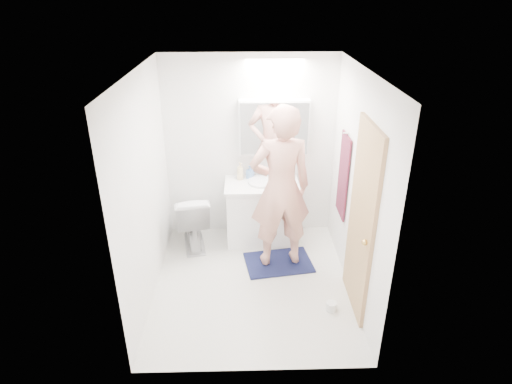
{
  "coord_description": "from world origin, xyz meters",
  "views": [
    {
      "loc": [
        -0.06,
        -4.02,
        3.11
      ],
      "look_at": [
        0.05,
        0.25,
        1.05
      ],
      "focal_mm": 30.21,
      "sensor_mm": 36.0,
      "label": 1
    }
  ],
  "objects_px": {
    "vanity_cabinet": "(262,213)",
    "toilet_paper_roll": "(331,306)",
    "medicine_cabinet": "(274,127)",
    "person": "(280,189)",
    "toilet": "(192,219)",
    "soap_bottle_a": "(240,171)",
    "toothbrush_cup": "(281,175)",
    "soap_bottle_b": "(250,172)"
  },
  "relations": [
    {
      "from": "vanity_cabinet",
      "to": "toilet_paper_roll",
      "type": "distance_m",
      "value": 1.63
    },
    {
      "from": "toothbrush_cup",
      "to": "person",
      "type": "bearing_deg",
      "value": -95.33
    },
    {
      "from": "soap_bottle_b",
      "to": "toilet_paper_roll",
      "type": "xyz_separation_m",
      "value": [
        0.83,
        -1.63,
        -0.86
      ]
    },
    {
      "from": "soap_bottle_a",
      "to": "medicine_cabinet",
      "type": "bearing_deg",
      "value": 7.92
    },
    {
      "from": "medicine_cabinet",
      "to": "person",
      "type": "xyz_separation_m",
      "value": [
        0.03,
        -0.79,
        -0.47
      ]
    },
    {
      "from": "toothbrush_cup",
      "to": "toilet_paper_roll",
      "type": "relative_size",
      "value": 0.91
    },
    {
      "from": "vanity_cabinet",
      "to": "person",
      "type": "xyz_separation_m",
      "value": [
        0.19,
        -0.58,
        0.64
      ]
    },
    {
      "from": "soap_bottle_b",
      "to": "person",
      "type": "bearing_deg",
      "value": -66.22
    },
    {
      "from": "medicine_cabinet",
      "to": "soap_bottle_b",
      "type": "bearing_deg",
      "value": -174.35
    },
    {
      "from": "medicine_cabinet",
      "to": "soap_bottle_a",
      "type": "xyz_separation_m",
      "value": [
        -0.43,
        -0.06,
        -0.56
      ]
    },
    {
      "from": "vanity_cabinet",
      "to": "toilet",
      "type": "distance_m",
      "value": 0.91
    },
    {
      "from": "soap_bottle_b",
      "to": "toilet_paper_roll",
      "type": "height_order",
      "value": "soap_bottle_b"
    },
    {
      "from": "soap_bottle_a",
      "to": "soap_bottle_b",
      "type": "bearing_deg",
      "value": 13.16
    },
    {
      "from": "medicine_cabinet",
      "to": "toilet_paper_roll",
      "type": "height_order",
      "value": "medicine_cabinet"
    },
    {
      "from": "soap_bottle_a",
      "to": "toothbrush_cup",
      "type": "bearing_deg",
      "value": 1.08
    },
    {
      "from": "person",
      "to": "toothbrush_cup",
      "type": "height_order",
      "value": "person"
    },
    {
      "from": "medicine_cabinet",
      "to": "toothbrush_cup",
      "type": "height_order",
      "value": "medicine_cabinet"
    },
    {
      "from": "toilet",
      "to": "soap_bottle_a",
      "type": "bearing_deg",
      "value": -167.61
    },
    {
      "from": "medicine_cabinet",
      "to": "toothbrush_cup",
      "type": "relative_size",
      "value": 8.83
    },
    {
      "from": "medicine_cabinet",
      "to": "person",
      "type": "relative_size",
      "value": 0.45
    },
    {
      "from": "person",
      "to": "toothbrush_cup",
      "type": "bearing_deg",
      "value": -104.43
    },
    {
      "from": "vanity_cabinet",
      "to": "person",
      "type": "height_order",
      "value": "person"
    },
    {
      "from": "vanity_cabinet",
      "to": "toilet",
      "type": "xyz_separation_m",
      "value": [
        -0.91,
        -0.11,
        -0.01
      ]
    },
    {
      "from": "medicine_cabinet",
      "to": "soap_bottle_a",
      "type": "bearing_deg",
      "value": -172.08
    },
    {
      "from": "soap_bottle_a",
      "to": "toilet_paper_roll",
      "type": "height_order",
      "value": "soap_bottle_a"
    },
    {
      "from": "soap_bottle_a",
      "to": "toilet_paper_roll",
      "type": "bearing_deg",
      "value": -59.01
    },
    {
      "from": "soap_bottle_b",
      "to": "toothbrush_cup",
      "type": "bearing_deg",
      "value": -2.83
    },
    {
      "from": "toilet",
      "to": "medicine_cabinet",
      "type": "bearing_deg",
      "value": -173.42
    },
    {
      "from": "vanity_cabinet",
      "to": "soap_bottle_b",
      "type": "relative_size",
      "value": 5.04
    },
    {
      "from": "vanity_cabinet",
      "to": "toilet_paper_roll",
      "type": "xyz_separation_m",
      "value": [
        0.68,
        -1.45,
        -0.34
      ]
    },
    {
      "from": "toilet",
      "to": "soap_bottle_b",
      "type": "bearing_deg",
      "value": -169.17
    },
    {
      "from": "soap_bottle_a",
      "to": "toilet_paper_roll",
      "type": "distance_m",
      "value": 2.06
    },
    {
      "from": "vanity_cabinet",
      "to": "toilet_paper_roll",
      "type": "relative_size",
      "value": 8.18
    },
    {
      "from": "person",
      "to": "toilet_paper_roll",
      "type": "xyz_separation_m",
      "value": [
        0.5,
        -0.87,
        -0.98
      ]
    },
    {
      "from": "vanity_cabinet",
      "to": "person",
      "type": "distance_m",
      "value": 0.88
    },
    {
      "from": "soap_bottle_a",
      "to": "toothbrush_cup",
      "type": "distance_m",
      "value": 0.54
    },
    {
      "from": "toilet",
      "to": "toothbrush_cup",
      "type": "relative_size",
      "value": 7.62
    },
    {
      "from": "toothbrush_cup",
      "to": "soap_bottle_a",
      "type": "bearing_deg",
      "value": -178.92
    },
    {
      "from": "vanity_cabinet",
      "to": "toilet_paper_roll",
      "type": "height_order",
      "value": "vanity_cabinet"
    },
    {
      "from": "medicine_cabinet",
      "to": "vanity_cabinet",
      "type": "bearing_deg",
      "value": -126.34
    },
    {
      "from": "person",
      "to": "toothbrush_cup",
      "type": "relative_size",
      "value": 19.61
    },
    {
      "from": "soap_bottle_a",
      "to": "toothbrush_cup",
      "type": "relative_size",
      "value": 2.33
    }
  ]
}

